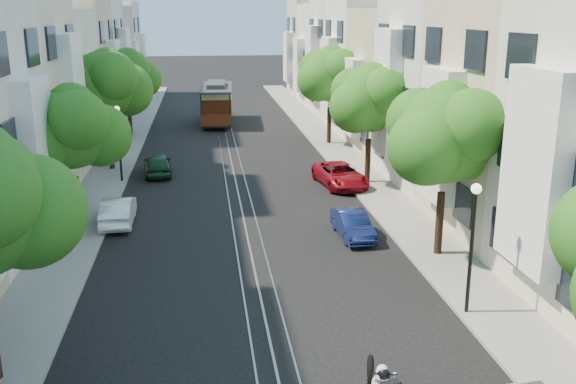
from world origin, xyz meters
name	(u,v)px	position (x,y,z in m)	size (l,w,h in m)	color
ground	(230,156)	(0.00, 28.00, 0.00)	(200.00, 200.00, 0.00)	black
sidewalk_east	(338,152)	(7.25, 28.00, 0.06)	(2.50, 80.00, 0.12)	gray
sidewalk_west	(118,158)	(-7.25, 28.00, 0.06)	(2.50, 80.00, 0.12)	gray
rail_left	(222,156)	(-0.55, 28.00, 0.01)	(0.06, 80.00, 0.02)	gray
rail_slot	(230,156)	(0.00, 28.00, 0.01)	(0.06, 80.00, 0.02)	gray
rail_right	(239,156)	(0.55, 28.00, 0.01)	(0.06, 80.00, 0.02)	gray
lane_line	(230,156)	(0.00, 28.00, 0.00)	(0.08, 80.00, 0.01)	tan
townhouses_east	(409,74)	(11.87, 27.91, 5.18)	(7.75, 72.00, 12.00)	beige
townhouses_west	(34,81)	(-11.87, 27.91, 5.08)	(7.75, 72.00, 11.76)	silver
tree_e_b	(447,136)	(7.26, 8.98, 4.73)	(4.93, 4.08, 6.68)	black
tree_e_c	(371,101)	(7.26, 19.98, 4.60)	(4.84, 3.99, 6.52)	black
tree_e_d	(331,76)	(7.26, 30.98, 4.87)	(5.01, 4.16, 6.85)	black
tree_w_b	(72,131)	(-7.14, 13.98, 4.40)	(4.72, 3.87, 6.27)	black
tree_w_c	(107,85)	(-7.14, 24.98, 5.07)	(5.13, 4.28, 7.09)	black
tree_w_d	(128,75)	(-7.14, 35.98, 4.60)	(4.84, 3.99, 6.52)	black
lamp_east	(473,229)	(6.30, 4.00, 2.85)	(0.32, 0.32, 4.16)	black
lamp_west	(118,132)	(-6.30, 22.00, 2.85)	(0.32, 0.32, 4.16)	black
cable_car	(217,101)	(-0.50, 40.97, 1.88)	(2.99, 8.36, 3.17)	black
parked_car_e_mid	(353,225)	(4.40, 11.54, 0.56)	(1.18, 3.37, 1.11)	#0E1747
parked_car_e_far	(340,175)	(5.60, 19.66, 0.63)	(2.08, 4.51, 1.25)	maroon
parked_car_w_mid	(118,211)	(-5.60, 14.62, 0.62)	(1.32, 3.77, 1.24)	white
parked_car_w_far	(158,164)	(-4.40, 23.45, 0.64)	(1.51, 3.74, 1.28)	#163822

